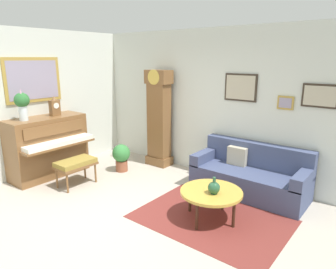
{
  "coord_description": "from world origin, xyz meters",
  "views": [
    {
      "loc": [
        3.11,
        -2.7,
        2.27
      ],
      "look_at": [
        -0.07,
        1.3,
        0.97
      ],
      "focal_mm": 32.56,
      "sensor_mm": 36.0,
      "label": 1
    }
  ],
  "objects_px": {
    "mantel_clock": "(55,107)",
    "potted_plant": "(121,156)",
    "piano_bench": "(76,164)",
    "flower_vase": "(22,103)",
    "grandfather_clock": "(159,121)",
    "couch": "(250,175)",
    "coffee_table": "(211,193)",
    "piano": "(48,146)",
    "green_jug": "(214,188)"
  },
  "relations": [
    {
      "from": "mantel_clock",
      "to": "couch",
      "type": "bearing_deg",
      "value": 23.3
    },
    {
      "from": "mantel_clock",
      "to": "potted_plant",
      "type": "distance_m",
      "value": 1.61
    },
    {
      "from": "flower_vase",
      "to": "grandfather_clock",
      "type": "bearing_deg",
      "value": 60.29
    },
    {
      "from": "mantel_clock",
      "to": "piano",
      "type": "bearing_deg",
      "value": -90.43
    },
    {
      "from": "couch",
      "to": "green_jug",
      "type": "xyz_separation_m",
      "value": [
        0.01,
        -1.24,
        0.21
      ]
    },
    {
      "from": "piano_bench",
      "to": "coffee_table",
      "type": "relative_size",
      "value": 0.8
    },
    {
      "from": "piano_bench",
      "to": "grandfather_clock",
      "type": "relative_size",
      "value": 0.34
    },
    {
      "from": "flower_vase",
      "to": "piano_bench",
      "type": "bearing_deg",
      "value": 27.9
    },
    {
      "from": "piano",
      "to": "coffee_table",
      "type": "bearing_deg",
      "value": 8.49
    },
    {
      "from": "grandfather_clock",
      "to": "coffee_table",
      "type": "relative_size",
      "value": 2.31
    },
    {
      "from": "coffee_table",
      "to": "potted_plant",
      "type": "distance_m",
      "value": 2.48
    },
    {
      "from": "coffee_table",
      "to": "grandfather_clock",
      "type": "bearing_deg",
      "value": 147.51
    },
    {
      "from": "piano_bench",
      "to": "potted_plant",
      "type": "height_order",
      "value": "potted_plant"
    },
    {
      "from": "couch",
      "to": "green_jug",
      "type": "relative_size",
      "value": 7.92
    },
    {
      "from": "grandfather_clock",
      "to": "coffee_table",
      "type": "xyz_separation_m",
      "value": [
        2.08,
        -1.32,
        -0.56
      ]
    },
    {
      "from": "coffee_table",
      "to": "flower_vase",
      "type": "xyz_separation_m",
      "value": [
        -3.35,
        -0.91,
        1.07
      ]
    },
    {
      "from": "piano",
      "to": "coffee_table",
      "type": "height_order",
      "value": "piano"
    },
    {
      "from": "mantel_clock",
      "to": "green_jug",
      "type": "bearing_deg",
      "value": 3.86
    },
    {
      "from": "flower_vase",
      "to": "mantel_clock",
      "type": "bearing_deg",
      "value": 89.95
    },
    {
      "from": "potted_plant",
      "to": "green_jug",
      "type": "bearing_deg",
      "value": -13.31
    },
    {
      "from": "couch",
      "to": "mantel_clock",
      "type": "bearing_deg",
      "value": -156.7
    },
    {
      "from": "piano",
      "to": "green_jug",
      "type": "distance_m",
      "value": 3.45
    },
    {
      "from": "flower_vase",
      "to": "green_jug",
      "type": "height_order",
      "value": "flower_vase"
    },
    {
      "from": "potted_plant",
      "to": "coffee_table",
      "type": "bearing_deg",
      "value": -12.41
    },
    {
      "from": "piano",
      "to": "piano_bench",
      "type": "distance_m",
      "value": 0.85
    },
    {
      "from": "piano_bench",
      "to": "couch",
      "type": "height_order",
      "value": "couch"
    },
    {
      "from": "mantel_clock",
      "to": "flower_vase",
      "type": "relative_size",
      "value": 0.66
    },
    {
      "from": "couch",
      "to": "potted_plant",
      "type": "bearing_deg",
      "value": -165.29
    },
    {
      "from": "couch",
      "to": "mantel_clock",
      "type": "xyz_separation_m",
      "value": [
        -3.42,
        -1.47,
        1.03
      ]
    },
    {
      "from": "couch",
      "to": "flower_vase",
      "type": "relative_size",
      "value": 3.28
    },
    {
      "from": "coffee_table",
      "to": "potted_plant",
      "type": "relative_size",
      "value": 1.57
    },
    {
      "from": "potted_plant",
      "to": "piano_bench",
      "type": "bearing_deg",
      "value": -96.33
    },
    {
      "from": "couch",
      "to": "potted_plant",
      "type": "relative_size",
      "value": 3.39
    },
    {
      "from": "piano_bench",
      "to": "potted_plant",
      "type": "distance_m",
      "value": 1.01
    },
    {
      "from": "piano_bench",
      "to": "flower_vase",
      "type": "relative_size",
      "value": 1.21
    },
    {
      "from": "grandfather_clock",
      "to": "flower_vase",
      "type": "relative_size",
      "value": 3.5
    },
    {
      "from": "piano",
      "to": "grandfather_clock",
      "type": "relative_size",
      "value": 0.71
    },
    {
      "from": "grandfather_clock",
      "to": "couch",
      "type": "xyz_separation_m",
      "value": [
        2.14,
        -0.14,
        -0.65
      ]
    },
    {
      "from": "green_jug",
      "to": "grandfather_clock",
      "type": "bearing_deg",
      "value": 147.29
    },
    {
      "from": "grandfather_clock",
      "to": "couch",
      "type": "height_order",
      "value": "grandfather_clock"
    },
    {
      "from": "couch",
      "to": "flower_vase",
      "type": "xyz_separation_m",
      "value": [
        -3.42,
        -2.09,
        1.17
      ]
    },
    {
      "from": "piano_bench",
      "to": "flower_vase",
      "type": "height_order",
      "value": "flower_vase"
    },
    {
      "from": "mantel_clock",
      "to": "flower_vase",
      "type": "height_order",
      "value": "flower_vase"
    },
    {
      "from": "green_jug",
      "to": "mantel_clock",
      "type": "bearing_deg",
      "value": -176.14
    },
    {
      "from": "couch",
      "to": "coffee_table",
      "type": "xyz_separation_m",
      "value": [
        -0.06,
        -1.18,
        0.1
      ]
    },
    {
      "from": "grandfather_clock",
      "to": "potted_plant",
      "type": "height_order",
      "value": "grandfather_clock"
    },
    {
      "from": "piano_bench",
      "to": "potted_plant",
      "type": "xyz_separation_m",
      "value": [
        0.11,
        1.0,
        -0.08
      ]
    },
    {
      "from": "mantel_clock",
      "to": "potted_plant",
      "type": "xyz_separation_m",
      "value": [
        0.93,
        0.82,
        -1.02
      ]
    },
    {
      "from": "green_jug",
      "to": "flower_vase",
      "type": "bearing_deg",
      "value": -166.04
    },
    {
      "from": "mantel_clock",
      "to": "coffee_table",
      "type": "bearing_deg",
      "value": 4.91
    }
  ]
}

